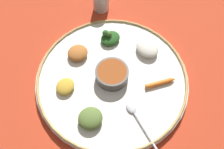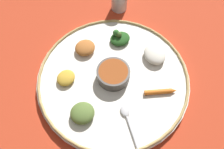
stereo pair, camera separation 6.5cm
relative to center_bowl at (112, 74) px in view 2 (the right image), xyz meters
The scene contains 11 objects.
ground_plane 0.04m from the center_bowl, ahead, with size 2.40×2.40×0.00m, color #B7381E.
platter 0.03m from the center_bowl, ahead, with size 0.45×0.45×0.02m, color white.
platter_rim 0.02m from the center_bowl, ahead, with size 0.44×0.44×0.01m, color tan.
center_bowl is the anchor object (origin of this frame).
spoon 0.15m from the center_bowl, 17.02° to the left, with size 0.16×0.06×0.01m.
greens_pile 0.14m from the center_bowl, behind, with size 0.08×0.08×0.04m.
carrot_near_spoon 0.14m from the center_bowl, 69.60° to the left, with size 0.02×0.09×0.01m.
mound_chickpea 0.13m from the center_bowl, 137.27° to the right, with size 0.06×0.06×0.03m, color #B2662D.
mound_lentil_yellow 0.14m from the center_bowl, 85.84° to the right, with size 0.05×0.05×0.02m, color gold.
mound_collards 0.14m from the center_bowl, 34.41° to the right, with size 0.06×0.06×0.03m, color #567033.
mound_rice_white 0.14m from the center_bowl, 119.88° to the left, with size 0.08×0.06×0.03m, color silver.
Camera 2 is at (0.32, 0.00, 0.60)m, focal length 36.08 mm.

